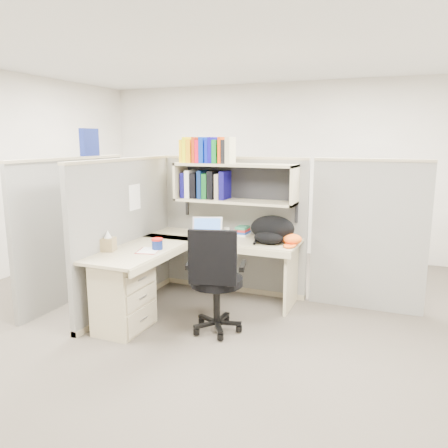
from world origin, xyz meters
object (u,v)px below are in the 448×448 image
at_px(desk, 152,280).
at_px(backpack, 271,229).
at_px(task_chair, 216,297).
at_px(snack_canister, 157,244).
at_px(laptop, 207,229).

bearing_deg(desk, backpack, 40.39).
relative_size(backpack, task_chair, 0.46).
height_order(desk, snack_canister, snack_canister).
bearing_deg(laptop, backpack, -10.68).
bearing_deg(desk, laptop, 68.66).
distance_m(desk, laptop, 0.87).
height_order(backpack, task_chair, task_chair).
xyz_separation_m(desk, task_chair, (0.70, -0.02, -0.07)).
xyz_separation_m(desk, backpack, (0.98, 0.83, 0.43)).
xyz_separation_m(laptop, snack_canister, (-0.28, -0.60, -0.06)).
relative_size(laptop, task_chair, 0.32).
relative_size(desk, snack_canister, 15.25).
height_order(desk, task_chair, task_chair).
bearing_deg(task_chair, laptop, 119.94).
xyz_separation_m(laptop, backpack, (0.70, 0.12, 0.02)).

